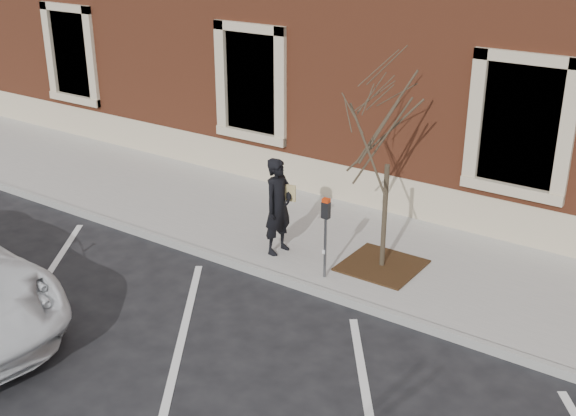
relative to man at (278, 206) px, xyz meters
The scene contains 8 objects.
ground 1.27m from the man, 68.74° to the right, with size 120.00×120.00×0.00m, color #28282B.
sidewalk_near 1.46m from the man, 75.98° to the left, with size 40.00×3.50×0.15m, color #B3AEA8.
curb_near 1.24m from the man, 70.07° to the right, with size 40.00×0.12×0.15m, color #9E9E99.
parking_stripes 3.08m from the man, 84.73° to the right, with size 28.00×4.40×0.01m, color silver, non-canonical shape.
man is the anchor object (origin of this frame).
parking_meter 1.27m from the man, 16.57° to the right, with size 0.13×0.10×1.44m.
tree_grate 2.11m from the man, 16.51° to the left, with size 1.29×1.29×0.03m, color #412514.
sapling 2.44m from the man, 16.51° to the left, with size 2.06×2.06×3.43m.
Camera 1 is at (6.66, -9.00, 5.96)m, focal length 45.00 mm.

